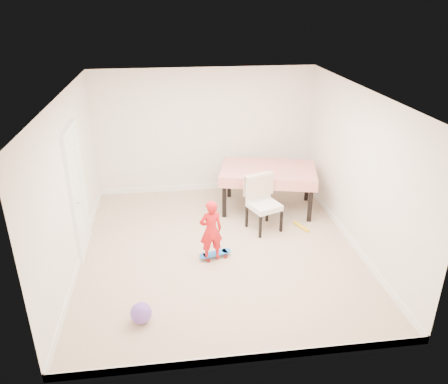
{
  "coord_description": "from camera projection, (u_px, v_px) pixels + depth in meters",
  "views": [
    {
      "loc": [
        -0.75,
        -6.22,
        3.88
      ],
      "look_at": [
        0.1,
        0.2,
        0.95
      ],
      "focal_mm": 35.0,
      "sensor_mm": 36.0,
      "label": 1
    }
  ],
  "objects": [
    {
      "name": "baseboard_front",
      "position": [
        246.0,
        358.0,
        5.03
      ],
      "size": [
        4.5,
        0.02,
        0.12
      ],
      "primitive_type": "cube",
      "color": "white",
      "rests_on": "ground"
    },
    {
      "name": "dining_table",
      "position": [
        268.0,
        188.0,
        8.53
      ],
      "size": [
        2.01,
        1.53,
        0.85
      ],
      "primitive_type": null,
      "rotation": [
        0.0,
        0.0,
        -0.24
      ],
      "color": "red",
      "rests_on": "ground"
    },
    {
      "name": "wall_back",
      "position": [
        205.0,
        132.0,
        9.01
      ],
      "size": [
        4.5,
        0.04,
        2.6
      ],
      "primitive_type": "cube",
      "color": "white",
      "rests_on": "ground"
    },
    {
      "name": "ground",
      "position": [
        220.0,
        249.0,
        7.3
      ],
      "size": [
        5.0,
        5.0,
        0.0
      ],
      "primitive_type": "plane",
      "color": "tan",
      "rests_on": "ground"
    },
    {
      "name": "baseboard_right",
      "position": [
        348.0,
        237.0,
        7.54
      ],
      "size": [
        0.02,
        5.0,
        0.12
      ],
      "primitive_type": "cube",
      "color": "white",
      "rests_on": "ground"
    },
    {
      "name": "foam_toy",
      "position": [
        301.0,
        226.0,
        7.95
      ],
      "size": [
        0.21,
        0.39,
        0.06
      ],
      "primitive_type": "cylinder",
      "rotation": [
        1.57,
        0.0,
        0.41
      ],
      "color": "yellow",
      "rests_on": "ground"
    },
    {
      "name": "ceiling",
      "position": [
        219.0,
        94.0,
        6.24
      ],
      "size": [
        4.5,
        5.0,
        0.04
      ],
      "primitive_type": "cube",
      "color": "white",
      "rests_on": "wall_back"
    },
    {
      "name": "child",
      "position": [
        211.0,
        232.0,
        6.79
      ],
      "size": [
        0.4,
        0.3,
        1.01
      ],
      "primitive_type": "imported",
      "rotation": [
        0.0,
        0.0,
        3.3
      ],
      "color": "red",
      "rests_on": "ground"
    },
    {
      "name": "baseboard_left",
      "position": [
        81.0,
        255.0,
        7.01
      ],
      "size": [
        0.02,
        5.0,
        0.12
      ],
      "primitive_type": "cube",
      "color": "white",
      "rests_on": "ground"
    },
    {
      "name": "dining_chair",
      "position": [
        264.0,
        204.0,
        7.71
      ],
      "size": [
        0.74,
        0.79,
        1.0
      ],
      "primitive_type": null,
      "rotation": [
        0.0,
        0.0,
        0.38
      ],
      "color": "white",
      "rests_on": "ground"
    },
    {
      "name": "skateboard",
      "position": [
        215.0,
        255.0,
        7.05
      ],
      "size": [
        0.58,
        0.34,
        0.08
      ],
      "primitive_type": null,
      "rotation": [
        0.0,
        0.0,
        0.28
      ],
      "color": "blue",
      "rests_on": "ground"
    },
    {
      "name": "door",
      "position": [
        78.0,
        193.0,
        6.89
      ],
      "size": [
        0.11,
        0.94,
        2.11
      ],
      "primitive_type": "cube",
      "color": "white",
      "rests_on": "ground"
    },
    {
      "name": "balloon",
      "position": [
        141.0,
        313.0,
        5.62
      ],
      "size": [
        0.28,
        0.28,
        0.28
      ],
      "primitive_type": "sphere",
      "color": "#774DBA",
      "rests_on": "ground"
    },
    {
      "name": "wall_right",
      "position": [
        356.0,
        170.0,
        7.03
      ],
      "size": [
        0.04,
        5.0,
        2.6
      ],
      "primitive_type": "cube",
      "color": "white",
      "rests_on": "ground"
    },
    {
      "name": "wall_front",
      "position": [
        248.0,
        267.0,
        4.53
      ],
      "size": [
        4.5,
        0.04,
        2.6
      ],
      "primitive_type": "cube",
      "color": "white",
      "rests_on": "ground"
    },
    {
      "name": "wall_left",
      "position": [
        71.0,
        185.0,
        6.5
      ],
      "size": [
        0.04,
        5.0,
        2.6
      ],
      "primitive_type": "cube",
      "color": "white",
      "rests_on": "ground"
    },
    {
      "name": "baseboard_back",
      "position": [
        206.0,
        187.0,
        9.53
      ],
      "size": [
        4.5,
        0.02,
        0.12
      ],
      "primitive_type": "cube",
      "color": "white",
      "rests_on": "ground"
    }
  ]
}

